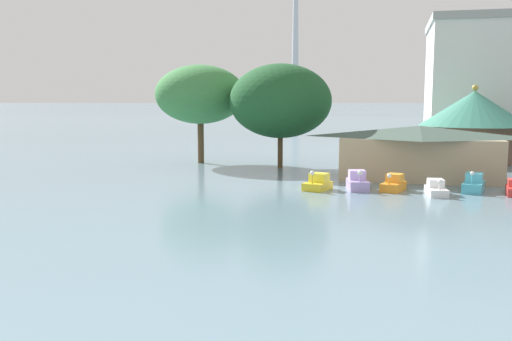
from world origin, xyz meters
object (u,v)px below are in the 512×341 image
Objects in this scene: shoreline_tree_tall_left at (200,95)px; green_roof_pavilion at (474,121)px; pedal_boat_yellow at (318,183)px; pedal_boat_lavender at (357,182)px; shoreline_tree_mid at (280,101)px; pedal_boat_cyan at (474,184)px; boathouse at (419,152)px; pedal_boat_white at (436,189)px; pedal_boat_orange at (394,184)px.

green_roof_pavilion is at bearing 14.78° from shoreline_tree_tall_left.
pedal_boat_yellow is at bearing -121.69° from green_roof_pavilion.
shoreline_tree_mid is (-8.62, 12.04, 6.35)m from pedal_boat_lavender.
pedal_boat_cyan is (11.89, 1.91, 0.05)m from pedal_boat_yellow.
pedal_boat_cyan is 0.22× the size of boathouse.
shoreline_tree_mid is at bearing -108.57° from pedal_boat_cyan.
pedal_boat_yellow is at bearing -67.26° from pedal_boat_cyan.
pedal_boat_white is (5.92, -1.09, -0.15)m from pedal_boat_lavender.
pedal_boat_lavender is 0.21× the size of boathouse.
pedal_boat_cyan is 22.19m from green_roof_pavilion.
pedal_boat_yellow is 8.96m from pedal_boat_white.
pedal_boat_cyan is at bearing 116.56° from pedal_boat_orange.
pedal_boat_orange is at bearing -117.21° from pedal_boat_white.
pedal_boat_white is 8.46m from boathouse.
pedal_boat_cyan is 21.61m from shoreline_tree_mid.
boathouse is at bearing -179.67° from pedal_boat_white.
green_roof_pavilion is (5.59, 23.78, 4.25)m from pedal_boat_white.
pedal_boat_cyan reaches higher than pedal_boat_lavender.
shoreline_tree_mid is (9.63, -2.80, -0.70)m from shoreline_tree_tall_left.
shoreline_tree_mid is at bearing -138.46° from pedal_boat_white.
shoreline_tree_tall_left reaches higher than pedal_boat_orange.
pedal_boat_yellow is 0.23× the size of green_roof_pavilion.
green_roof_pavilion reaches higher than pedal_boat_cyan.
boathouse is 17.09m from green_roof_pavilion.
pedal_boat_yellow is 28.00m from green_roof_pavilion.
pedal_boat_orange is 26.68m from shoreline_tree_tall_left.
pedal_boat_lavender is 8.91m from pedal_boat_cyan.
pedal_boat_orange is at bearing -67.43° from pedal_boat_cyan.
pedal_boat_cyan reaches higher than pedal_boat_orange.
pedal_boat_white is at bearing -33.38° from shoreline_tree_tall_left.
green_roof_pavilion is 30.92m from shoreline_tree_tall_left.
shoreline_tree_mid is (-5.59, 12.90, 6.43)m from pedal_boat_yellow.
shoreline_tree_tall_left reaches higher than pedal_boat_cyan.
green_roof_pavilion is at bearing -173.40° from pedal_boat_cyan.
shoreline_tree_tall_left is (-24.17, 15.93, 7.19)m from pedal_boat_white.
pedal_boat_yellow is 12.04m from pedal_boat_cyan.
pedal_boat_white is (3.11, -1.18, -0.07)m from pedal_boat_orange.
pedal_boat_lavender reaches higher than pedal_boat_white.
pedal_boat_yellow is 3.16m from pedal_boat_lavender.
pedal_boat_lavender is 6.02m from pedal_boat_white.
pedal_boat_lavender is 16.11m from shoreline_tree_mid.
pedal_boat_white is 20.64m from shoreline_tree_mid.
pedal_boat_lavender is (3.04, 0.86, 0.09)m from pedal_boat_yellow.
pedal_boat_cyan is 0.29× the size of shoreline_tree_tall_left.
pedal_boat_lavender is 0.25× the size of green_roof_pavilion.
pedal_boat_orange is at bearing -46.26° from shoreline_tree_mid.
green_roof_pavilion reaches higher than boathouse.
boathouse is at bearing -133.50° from pedal_boat_cyan.
green_roof_pavilion reaches higher than pedal_boat_lavender.
green_roof_pavilion is at bearing 27.89° from shoreline_tree_mid.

